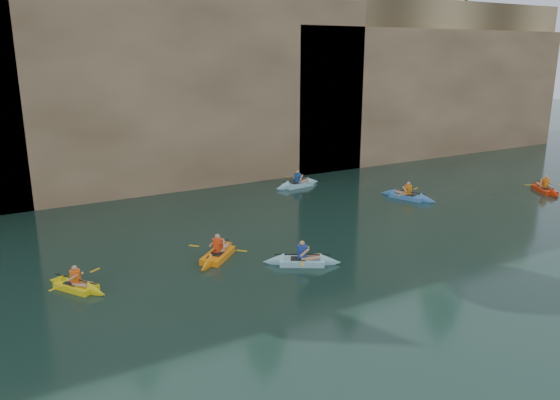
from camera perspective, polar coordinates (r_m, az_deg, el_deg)
ground at (r=14.79m, az=17.84°, el=-17.59°), size 160.00×160.00×0.00m
cliff at (r=39.23m, az=-16.42°, el=11.93°), size 70.00×16.00×12.00m
cliff_slab_center at (r=32.80m, az=-9.64°, el=11.27°), size 24.00×2.40×11.40m
cliff_slab_east at (r=44.12m, az=15.90°, el=10.86°), size 26.00×2.40×9.84m
sea_cave_center at (r=31.09m, az=-19.24°, el=2.79°), size 3.50×1.00×3.20m
sea_cave_east at (r=36.25m, az=2.94°, el=6.33°), size 5.00×1.00×4.50m
kayaker_orange at (r=21.64m, az=-6.51°, el=-5.68°), size 2.87×2.77×1.24m
kayaker_ltblue_near at (r=20.92m, az=2.30°, el=-6.36°), size 2.92×2.18×1.18m
kayaker_red_far at (r=35.15m, az=25.93°, el=1.03°), size 2.29×3.17×1.20m
kayaker_yellow at (r=20.06m, az=-20.52°, el=-8.39°), size 1.96×2.60×1.08m
kayaker_ltblue_mid at (r=32.82m, az=1.85°, el=1.67°), size 3.34×2.44×1.25m
kayaker_blue_east at (r=30.89m, az=13.20°, el=0.39°), size 2.24×3.39×1.19m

